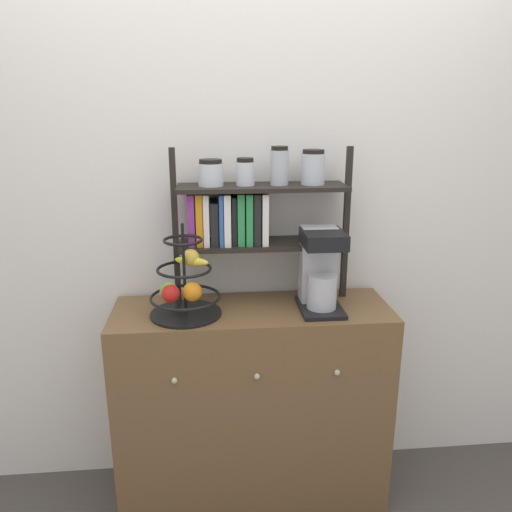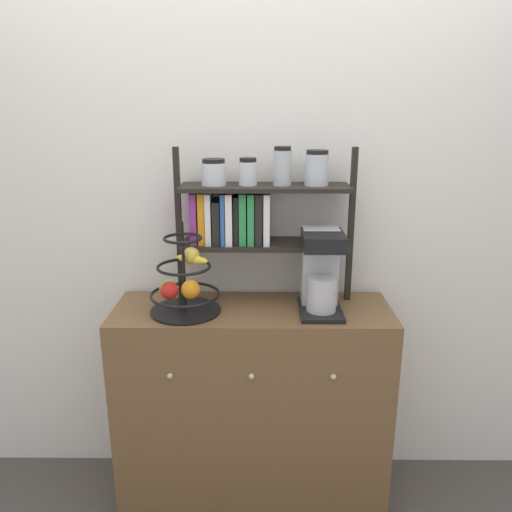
% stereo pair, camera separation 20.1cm
% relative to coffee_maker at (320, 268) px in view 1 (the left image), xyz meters
% --- Properties ---
extents(wall_back, '(7.00, 0.05, 2.60)m').
position_rel_coffee_maker_xyz_m(wall_back, '(-0.28, 0.25, 0.21)').
color(wall_back, silver).
rests_on(wall_back, ground_plane).
extents(sideboard, '(1.16, 0.41, 0.92)m').
position_rel_coffee_maker_xyz_m(sideboard, '(-0.28, 0.01, -0.63)').
color(sideboard, brown).
rests_on(sideboard, ground_plane).
extents(coffee_maker, '(0.17, 0.25, 0.34)m').
position_rel_coffee_maker_xyz_m(coffee_maker, '(0.00, 0.00, 0.00)').
color(coffee_maker, black).
rests_on(coffee_maker, sideboard).
extents(fruit_stand, '(0.29, 0.29, 0.38)m').
position_rel_coffee_maker_xyz_m(fruit_stand, '(-0.56, -0.03, -0.05)').
color(fruit_stand, black).
rests_on(fruit_stand, sideboard).
extents(shelf_hutch, '(0.75, 0.20, 0.66)m').
position_rel_coffee_maker_xyz_m(shelf_hutch, '(-0.29, 0.12, 0.23)').
color(shelf_hutch, black).
rests_on(shelf_hutch, sideboard).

